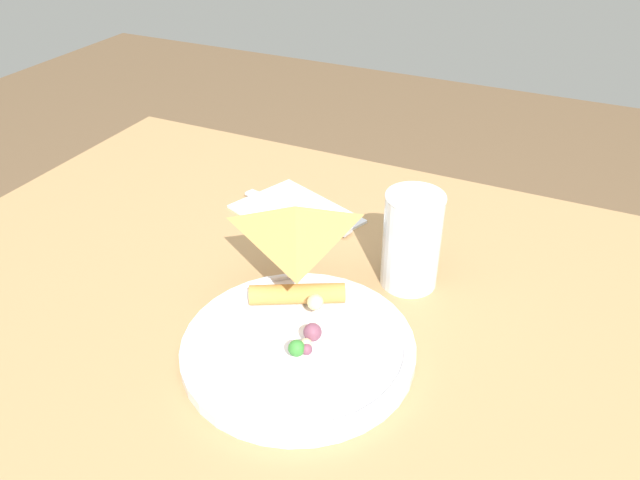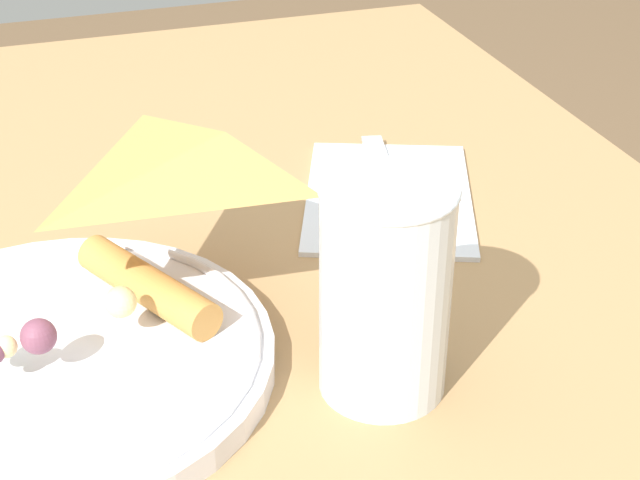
{
  "view_description": "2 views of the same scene",
  "coord_description": "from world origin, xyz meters",
  "px_view_note": "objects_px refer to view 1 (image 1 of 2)",
  "views": [
    {
      "loc": [
        -0.21,
        0.5,
        1.21
      ],
      "look_at": [
        0.08,
        -0.11,
        0.76
      ],
      "focal_mm": 35.0,
      "sensor_mm": 36.0,
      "label": 1
    },
    {
      "loc": [
        -0.44,
        0.04,
        1.08
      ],
      "look_at": [
        0.02,
        -0.12,
        0.79
      ],
      "focal_mm": 55.0,
      "sensor_mm": 36.0,
      "label": 2
    }
  ],
  "objects_px": {
    "dining_table": "(339,392)",
    "milk_glass": "(411,244)",
    "butter_knife": "(301,213)",
    "plate_pizza": "(298,342)",
    "napkin_folded": "(296,214)"
  },
  "relations": [
    {
      "from": "dining_table",
      "to": "napkin_folded",
      "type": "height_order",
      "value": "napkin_folded"
    },
    {
      "from": "milk_glass",
      "to": "napkin_folded",
      "type": "distance_m",
      "value": 0.23
    },
    {
      "from": "milk_glass",
      "to": "butter_knife",
      "type": "xyz_separation_m",
      "value": [
        0.2,
        -0.08,
        -0.05
      ]
    },
    {
      "from": "plate_pizza",
      "to": "butter_knife",
      "type": "height_order",
      "value": "plate_pizza"
    },
    {
      "from": "napkin_folded",
      "to": "butter_knife",
      "type": "distance_m",
      "value": 0.01
    },
    {
      "from": "dining_table",
      "to": "butter_knife",
      "type": "bearing_deg",
      "value": -53.8
    },
    {
      "from": "plate_pizza",
      "to": "napkin_folded",
      "type": "distance_m",
      "value": 0.3
    },
    {
      "from": "plate_pizza",
      "to": "butter_knife",
      "type": "bearing_deg",
      "value": -63.85
    },
    {
      "from": "plate_pizza",
      "to": "napkin_folded",
      "type": "height_order",
      "value": "plate_pizza"
    },
    {
      "from": "dining_table",
      "to": "napkin_folded",
      "type": "relative_size",
      "value": 5.84
    },
    {
      "from": "plate_pizza",
      "to": "milk_glass",
      "type": "distance_m",
      "value": 0.19
    },
    {
      "from": "dining_table",
      "to": "milk_glass",
      "type": "distance_m",
      "value": 0.2
    },
    {
      "from": "dining_table",
      "to": "milk_glass",
      "type": "height_order",
      "value": "milk_glass"
    },
    {
      "from": "dining_table",
      "to": "butter_knife",
      "type": "height_order",
      "value": "butter_knife"
    },
    {
      "from": "milk_glass",
      "to": "butter_knife",
      "type": "bearing_deg",
      "value": -23.25
    }
  ]
}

